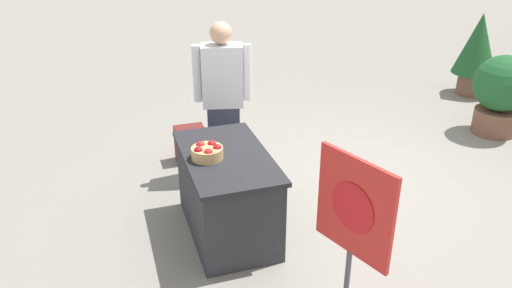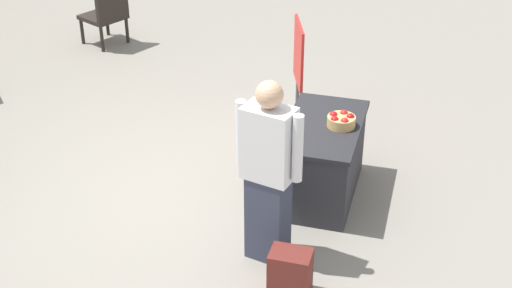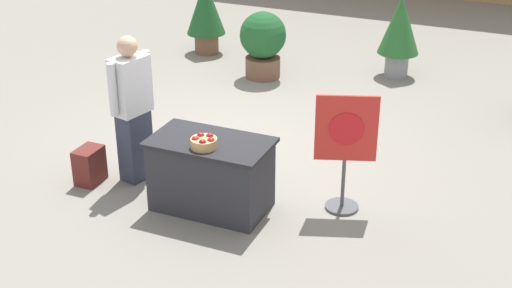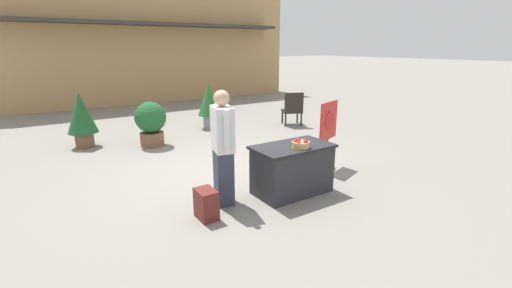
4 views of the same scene
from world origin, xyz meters
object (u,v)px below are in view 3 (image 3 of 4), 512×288
Objects in this scene: poster_board at (345,147)px; potted_plant_near_right at (400,29)px; backpack at (90,165)px; potted_plant_far_right at (263,42)px; display_table at (211,174)px; potted_plant_near_left at (206,11)px; apple_basket at (204,142)px; person_visitor at (132,108)px.

poster_board is 1.00× the size of potted_plant_near_right.
backpack is 0.40× the size of potted_plant_far_right.
display_table is at bearing -87.04° from poster_board.
potted_plant_near_right is at bearing 24.44° from potted_plant_far_right.
potted_plant_near_left reaches higher than potted_plant_far_right.
apple_basket is 0.21× the size of poster_board.
display_table is 0.97× the size of potted_plant_near_right.
backpack is at bearing -97.91° from poster_board.
potted_plant_near_right is (2.38, 4.86, 0.56)m from backpack.
backpack is 4.82m from potted_plant_near_left.
potted_plant_near_left is (-2.44, 4.66, 0.34)m from display_table.
person_visitor is 1.62× the size of potted_plant_far_right.
person_visitor is at bearing -90.34° from potted_plant_far_right.
backpack is 0.32× the size of potted_plant_near_right.
potted_plant_near_left is at bearing 117.59° from display_table.
potted_plant_near_left reaches higher than display_table.
potted_plant_near_left reaches higher than apple_basket.
potted_plant_near_left is (-2.45, 4.83, -0.11)m from apple_basket.
potted_plant_far_right is (-1.09, 4.10, -0.27)m from apple_basket.
backpack is 5.44m from potted_plant_near_right.
display_table is 3.01× the size of backpack.
potted_plant_far_right is (0.02, 3.68, -0.29)m from person_visitor.
person_visitor is (-1.09, 0.26, 0.47)m from display_table.
person_visitor is 1.31× the size of potted_plant_near_right.
apple_basket is at bearing -84.30° from display_table.
apple_basket is 0.21× the size of potted_plant_near_left.
potted_plant_near_left is at bearing 100.92° from backpack.
potted_plant_near_left is at bearing 151.94° from potted_plant_far_right.
person_visitor reaches higher than backpack.
poster_board is 1.24× the size of potted_plant_far_right.
apple_basket is 0.26× the size of potted_plant_far_right.
potted_plant_far_right is (-2.36, 3.40, -0.14)m from poster_board.
person_visitor is (-1.11, 0.42, 0.02)m from apple_basket.
backpack is at bearing 175.54° from apple_basket.
potted_plant_near_right is (-0.43, 4.28, 0.04)m from poster_board.
potted_plant_far_right is at bearing -164.81° from poster_board.
person_visitor is at bearing -113.18° from potted_plant_near_right.
potted_plant_near_right is at bearing 80.06° from person_visitor.
poster_board reaches higher than potted_plant_near_left.
poster_board is at bearing 11.68° from backpack.
potted_plant_near_right reaches higher than potted_plant_far_right.
potted_plant_near_right is at bearing 80.42° from apple_basket.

